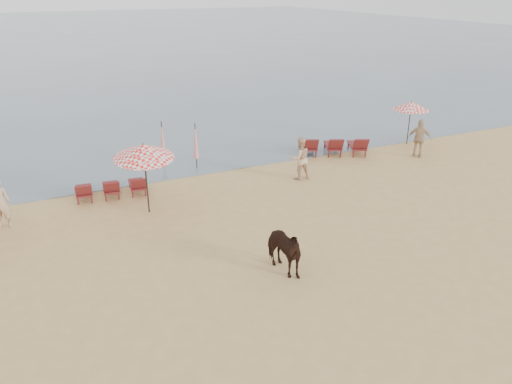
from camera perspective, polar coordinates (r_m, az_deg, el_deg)
ground at (r=13.08m, az=9.54°, el=-12.22°), size 120.00×120.00×0.00m
sea at (r=89.20m, az=-21.81°, el=16.49°), size 160.00×140.00×0.06m
lounger_cluster_left at (r=19.38m, az=-16.23°, el=0.51°), size 2.65×1.73×0.55m
lounger_cluster_right at (r=23.58m, az=8.87°, el=5.28°), size 3.40×2.79×0.65m
umbrella_open_left_b at (r=17.13m, az=-12.71°, el=4.59°), size 2.04×2.07×2.60m
umbrella_open_right at (r=25.65m, az=17.32°, el=9.39°), size 1.76×1.76×2.15m
umbrella_closed_left at (r=21.76m, az=-10.64°, el=5.94°), size 0.25×0.25×2.06m
umbrella_closed_right at (r=21.38m, az=-6.91°, el=5.79°), size 0.25×0.25×2.02m
cow at (r=13.73m, az=2.95°, el=-6.58°), size 1.03×1.78×1.42m
beachgoer_left at (r=18.12m, az=-27.20°, el=-1.10°), size 0.72×0.55×1.75m
beachgoer_right_a at (r=20.29m, az=5.04°, el=3.86°), size 0.89×0.71×1.76m
beachgoer_right_b at (r=24.03m, az=18.18°, el=5.84°), size 1.06×1.03×1.78m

